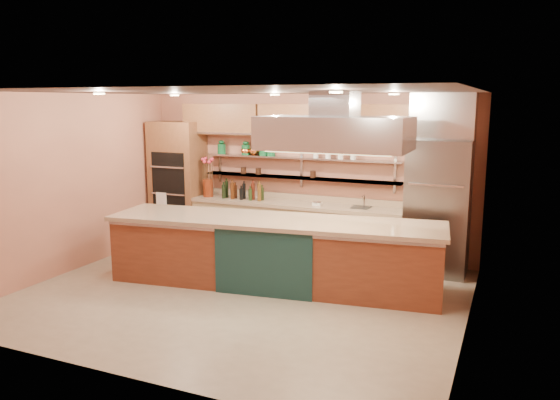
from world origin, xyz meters
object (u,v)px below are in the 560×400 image
at_px(island, 274,252).
at_px(refrigerator, 438,207).
at_px(copper_kettle, 254,151).
at_px(flower_vase, 208,188).
at_px(green_canister, 263,150).
at_px(kitchen_scale, 317,203).

bearing_deg(island, refrigerator, 29.41).
distance_m(island, copper_kettle, 2.51).
distance_m(flower_vase, green_canister, 1.27).
xyz_separation_m(refrigerator, flower_vase, (-4.13, 0.01, 0.04)).
height_order(refrigerator, copper_kettle, refrigerator).
distance_m(kitchen_scale, green_canister, 1.41).
relative_size(flower_vase, green_canister, 1.85).
height_order(island, flower_vase, flower_vase).
distance_m(refrigerator, green_canister, 3.20).
bearing_deg(flower_vase, copper_kettle, 14.61).
xyz_separation_m(kitchen_scale, copper_kettle, (-1.29, 0.22, 0.82)).
xyz_separation_m(refrigerator, island, (-2.10, -1.56, -0.55)).
height_order(copper_kettle, green_canister, green_canister).
xyz_separation_m(refrigerator, copper_kettle, (-3.28, 0.23, 0.74)).
height_order(island, copper_kettle, copper_kettle).
relative_size(refrigerator, copper_kettle, 11.11).
bearing_deg(copper_kettle, refrigerator, -4.01).
distance_m(kitchen_scale, copper_kettle, 1.55).
relative_size(flower_vase, copper_kettle, 1.74).
relative_size(refrigerator, green_canister, 11.82).
xyz_separation_m(kitchen_scale, green_canister, (-1.11, 0.22, 0.83)).
bearing_deg(green_canister, copper_kettle, 180.00).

